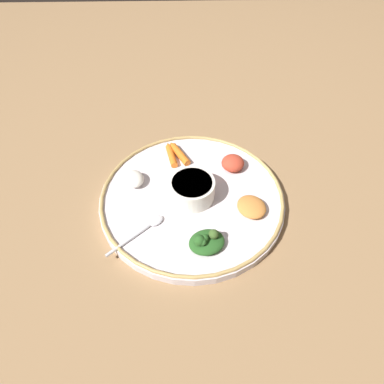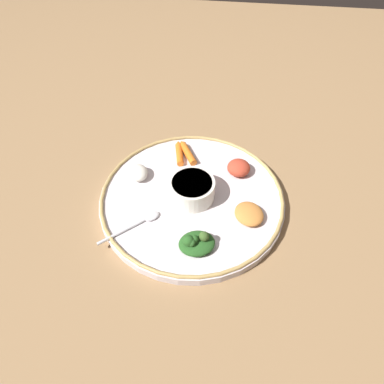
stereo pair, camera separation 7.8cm
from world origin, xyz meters
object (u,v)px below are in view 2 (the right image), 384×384
Objects in this scene: center_bowl at (192,189)px; carrot_outer at (179,153)px; greens_pile at (196,242)px; carrot_near_spoon at (187,152)px; spoon at (139,222)px.

center_bowl is 0.14m from carrot_outer.
center_bowl is at bearing -79.23° from greens_pile.
center_bowl reaches higher than greens_pile.
greens_pile is 1.03× the size of carrot_near_spoon.
carrot_near_spoon is (0.03, -0.14, -0.02)m from center_bowl.
carrot_near_spoon is at bearing -77.86° from center_bowl.
center_bowl is 0.14m from spoon.
spoon is 1.36× the size of carrot_near_spoon.
center_bowl reaches higher than carrot_near_spoon.
greens_pile is at bearing 161.77° from spoon.
greens_pile is at bearing 105.68° from carrot_outer.
greens_pile is 0.27m from carrot_near_spoon.
greens_pile reaches higher than carrot_near_spoon.
carrot_outer is (-0.05, -0.22, 0.00)m from spoon.
greens_pile is at bearing 100.77° from center_bowl.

